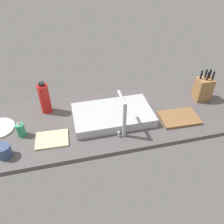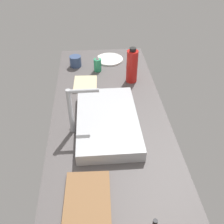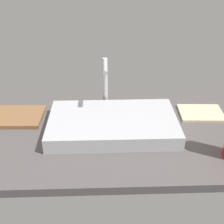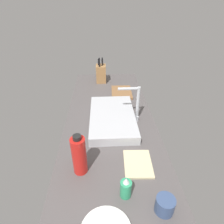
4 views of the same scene
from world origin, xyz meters
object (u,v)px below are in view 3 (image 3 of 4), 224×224
faucet (106,81)px  cutting_board (14,117)px  sink_basin (113,124)px  dish_towel (201,113)px

faucet → cutting_board: faucet is taller
sink_basin → cutting_board: (-45.90, 11.26, -2.26)cm
sink_basin → cutting_board: sink_basin is taller
sink_basin → dish_towel: size_ratio=2.69×
faucet → dish_towel: bearing=-5.9°
sink_basin → faucet: (-2.72, 16.82, 12.70)cm
cutting_board → dish_towel: (88.83, 0.83, -0.30)cm
faucet → sink_basin: bearing=-80.8°
faucet → dish_towel: size_ratio=1.28×
cutting_board → dish_towel: 88.83cm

